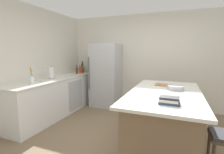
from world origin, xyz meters
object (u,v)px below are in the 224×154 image
at_px(paper_towel_roll, 52,73).
at_px(cookbook_stack, 169,100).
at_px(hot_sauce_bottle, 80,70).
at_px(refrigerator, 106,75).
at_px(whiskey_bottle, 83,70).
at_px(flower_vase, 32,79).
at_px(syrup_bottle, 77,70).
at_px(mixing_bowl, 176,88).
at_px(wine_bottle, 82,68).
at_px(sink_faucet, 41,74).
at_px(cutting_board, 164,85).
at_px(gin_bottle, 84,69).
at_px(kitchen_island, 164,118).

distance_m(paper_towel_roll, cookbook_stack, 2.89).
bearing_deg(hot_sauce_bottle, refrigerator, 9.35).
xyz_separation_m(whiskey_bottle, hot_sauce_bottle, (-0.03, -0.10, 0.00)).
distance_m(flower_vase, hot_sauce_bottle, 1.77).
relative_size(syrup_bottle, mixing_bowl, 0.89).
bearing_deg(whiskey_bottle, wine_bottle, 123.63).
bearing_deg(sink_faucet, hot_sauce_bottle, 85.56).
bearing_deg(mixing_bowl, cutting_board, 125.38).
bearing_deg(paper_towel_roll, syrup_bottle, 88.29).
height_order(flower_vase, cutting_board, flower_vase).
bearing_deg(gin_bottle, mixing_bowl, -28.05).
bearing_deg(gin_bottle, syrup_bottle, -102.79).
relative_size(syrup_bottle, cutting_board, 0.74).
relative_size(whiskey_bottle, syrup_bottle, 1.04).
xyz_separation_m(whiskey_bottle, mixing_bowl, (2.66, -1.32, -0.07)).
bearing_deg(wine_bottle, paper_towel_roll, -89.69).
bearing_deg(kitchen_island, paper_towel_roll, 172.72).
bearing_deg(hot_sauce_bottle, gin_bottle, 86.13).
bearing_deg(gin_bottle, sink_faucet, -94.37).
xyz_separation_m(flower_vase, wine_bottle, (-0.08, 2.06, 0.04)).
xyz_separation_m(sink_faucet, mixing_bowl, (2.80, 0.18, -0.13)).
relative_size(refrigerator, wine_bottle, 5.18).
relative_size(gin_bottle, whiskey_bottle, 1.17).
xyz_separation_m(kitchen_island, cutting_board, (-0.06, 0.53, 0.46)).
bearing_deg(whiskey_bottle, gin_bottle, 101.00).
distance_m(whiskey_bottle, syrup_bottle, 0.20).
relative_size(flower_vase, hot_sauce_bottle, 1.40).
bearing_deg(gin_bottle, paper_towel_roll, -94.20).
bearing_deg(gin_bottle, wine_bottle, 142.08).
height_order(kitchen_island, flower_vase, flower_vase).
bearing_deg(gin_bottle, kitchen_island, -33.13).
bearing_deg(whiskey_bottle, mixing_bowl, -26.42).
relative_size(flower_vase, cookbook_stack, 1.32).
height_order(kitchen_island, cutting_board, cutting_board).
xyz_separation_m(kitchen_island, wine_bottle, (-2.63, 1.73, 0.60)).
height_order(hot_sauce_bottle, syrup_bottle, syrup_bottle).
xyz_separation_m(gin_bottle, cookbook_stack, (2.62, -2.30, -0.08)).
relative_size(kitchen_island, cookbook_stack, 8.30).
bearing_deg(cutting_board, refrigerator, 148.06).
relative_size(hot_sauce_bottle, mixing_bowl, 0.87).
distance_m(flower_vase, whiskey_bottle, 1.87).
bearing_deg(paper_towel_roll, gin_bottle, 85.80).
bearing_deg(hot_sauce_bottle, sink_faucet, -94.44).
xyz_separation_m(refrigerator, cutting_board, (1.68, -1.05, 0.03)).
bearing_deg(whiskey_bottle, paper_towel_roll, -95.55).
relative_size(whiskey_bottle, cookbook_stack, 1.01).
bearing_deg(paper_towel_roll, hot_sauce_bottle, 85.74).
bearing_deg(whiskey_bottle, flower_vase, -91.22).
bearing_deg(flower_vase, gin_bottle, 89.45).
distance_m(wine_bottle, whiskey_bottle, 0.23).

